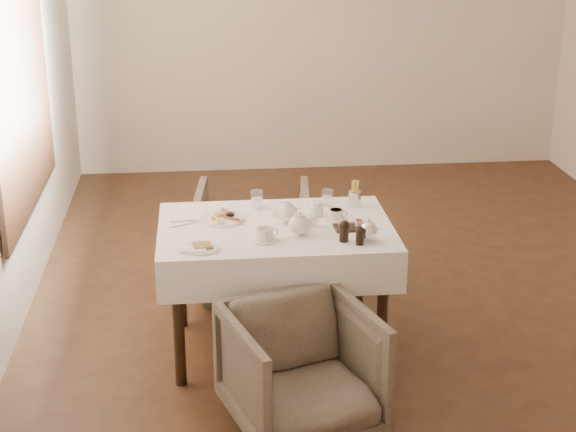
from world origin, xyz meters
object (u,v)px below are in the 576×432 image
(table, at_px, (275,245))
(teapot_centre, at_px, (287,211))
(armchair_far, at_px, (253,239))
(breakfast_plate, at_px, (222,218))
(armchair_near, at_px, (302,370))

(table, xyz_separation_m, teapot_centre, (0.07, 0.06, 0.18))
(teapot_centre, bearing_deg, table, -157.99)
(armchair_far, height_order, breakfast_plate, breakfast_plate)
(armchair_far, distance_m, breakfast_plate, 0.86)
(armchair_near, xyz_separation_m, breakfast_plate, (-0.34, 0.92, 0.45))
(armchair_far, bearing_deg, armchair_near, 100.25)
(table, distance_m, teapot_centre, 0.20)
(table, relative_size, teapot_centre, 8.05)
(armchair_near, xyz_separation_m, teapot_centre, (0.01, 0.85, 0.51))
(teapot_centre, bearing_deg, breakfast_plate, 151.72)
(teapot_centre, bearing_deg, armchair_far, 83.20)
(armchair_far, bearing_deg, table, 100.73)
(armchair_far, bearing_deg, breakfast_plate, 79.23)
(armchair_near, relative_size, armchair_far, 0.91)
(table, height_order, teapot_centre, teapot_centre)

